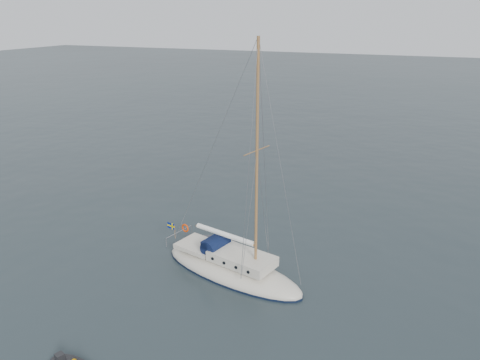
% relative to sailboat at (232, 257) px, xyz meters
% --- Properties ---
extents(ground, '(300.00, 300.00, 0.00)m').
position_rel_sailboat_xyz_m(ground, '(1.53, 2.84, -1.02)').
color(ground, black).
rests_on(ground, ground).
extents(sailboat, '(9.45, 2.83, 13.45)m').
position_rel_sailboat_xyz_m(sailboat, '(0.00, 0.00, 0.00)').
color(sailboat, beige).
rests_on(sailboat, ground).
extents(dinghy, '(2.97, 1.34, 0.43)m').
position_rel_sailboat_xyz_m(dinghy, '(-2.48, 2.75, -0.83)').
color(dinghy, '#545359').
rests_on(dinghy, ground).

